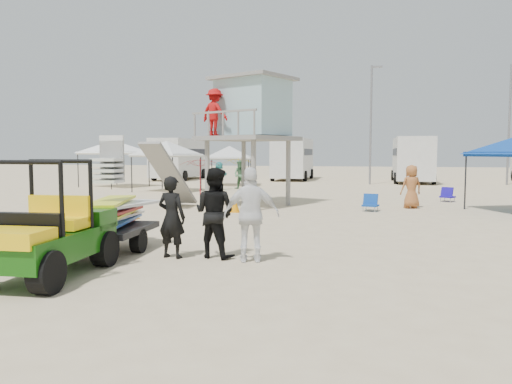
% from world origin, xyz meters
% --- Properties ---
extents(ground, '(140.00, 140.00, 0.00)m').
position_xyz_m(ground, '(0.00, 0.00, 0.00)').
color(ground, beige).
rests_on(ground, ground).
extents(utility_cart, '(1.49, 2.74, 2.03)m').
position_xyz_m(utility_cart, '(-2.52, -0.33, 0.95)').
color(utility_cart, '#114B0B').
rests_on(utility_cart, ground).
extents(surf_trailer, '(1.49, 2.59, 2.25)m').
position_xyz_m(surf_trailer, '(-2.51, 2.01, 0.92)').
color(surf_trailer, black).
rests_on(surf_trailer, ground).
extents(man_left, '(0.68, 0.51, 1.70)m').
position_xyz_m(man_left, '(-1.00, 1.71, 0.85)').
color(man_left, black).
rests_on(man_left, ground).
extents(man_mid, '(1.06, 0.91, 1.87)m').
position_xyz_m(man_mid, '(-0.15, 1.96, 0.94)').
color(man_mid, black).
rests_on(man_mid, ground).
extents(man_right, '(1.19, 0.73, 1.90)m').
position_xyz_m(man_right, '(0.70, 1.71, 0.95)').
color(man_right, white).
rests_on(man_right, ground).
extents(lifeguard_tower, '(4.22, 4.22, 5.10)m').
position_xyz_m(lifeguard_tower, '(-1.92, 11.87, 3.80)').
color(lifeguard_tower, gray).
rests_on(lifeguard_tower, ground).
extents(canopy_white_a, '(3.48, 3.48, 3.22)m').
position_xyz_m(canopy_white_a, '(-8.10, 18.23, 2.67)').
color(canopy_white_a, black).
rests_on(canopy_white_a, ground).
extents(canopy_white_b, '(4.15, 4.15, 3.34)m').
position_xyz_m(canopy_white_b, '(-12.81, 20.87, 2.79)').
color(canopy_white_b, black).
rests_on(canopy_white_b, ground).
extents(canopy_white_c, '(3.31, 3.31, 3.00)m').
position_xyz_m(canopy_white_c, '(-6.03, 23.73, 2.45)').
color(canopy_white_c, black).
rests_on(canopy_white_c, ground).
extents(umbrella_a, '(2.47, 2.50, 1.91)m').
position_xyz_m(umbrella_a, '(-5.41, 16.06, 0.96)').
color(umbrella_a, '#AC1217').
rests_on(umbrella_a, ground).
extents(umbrella_b, '(2.88, 2.89, 1.87)m').
position_xyz_m(umbrella_b, '(-4.91, 21.88, 0.93)').
color(umbrella_b, yellow).
rests_on(umbrella_b, ground).
extents(cone_near, '(0.34, 0.34, 0.50)m').
position_xyz_m(cone_near, '(-4.56, 7.06, 0.25)').
color(cone_near, orange).
rests_on(cone_near, ground).
extents(cone_far, '(0.34, 0.34, 0.50)m').
position_xyz_m(cone_far, '(-1.79, 9.60, 0.25)').
color(cone_far, orange).
rests_on(cone_far, ground).
extents(beach_chair_a, '(0.59, 0.63, 0.64)m').
position_xyz_m(beach_chair_a, '(-5.17, 12.03, 0.31)').
color(beach_chair_a, '#0F25A7').
rests_on(beach_chair_a, ground).
extents(beach_chair_b, '(0.66, 0.71, 0.64)m').
position_xyz_m(beach_chair_b, '(3.03, 11.10, 0.31)').
color(beach_chair_b, '#0D3C97').
rests_on(beach_chair_b, ground).
extents(beach_chair_c, '(0.73, 0.82, 0.64)m').
position_xyz_m(beach_chair_c, '(6.36, 15.51, 0.31)').
color(beach_chair_c, '#1B0E99').
rests_on(beach_chair_c, ground).
extents(rv_far_left, '(2.64, 6.80, 3.25)m').
position_xyz_m(rv_far_left, '(-12.00, 29.99, 1.80)').
color(rv_far_left, silver).
rests_on(rv_far_left, ground).
extents(rv_mid_left, '(2.65, 6.50, 3.25)m').
position_xyz_m(rv_mid_left, '(-3.00, 31.49, 1.80)').
color(rv_mid_left, silver).
rests_on(rv_mid_left, ground).
extents(rv_mid_right, '(2.64, 7.00, 3.25)m').
position_xyz_m(rv_mid_right, '(6.00, 29.99, 1.80)').
color(rv_mid_right, silver).
rests_on(rv_mid_right, ground).
extents(light_pole_left, '(0.14, 0.14, 8.00)m').
position_xyz_m(light_pole_left, '(3.00, 27.00, 4.00)').
color(light_pole_left, slate).
rests_on(light_pole_left, ground).
extents(light_pole_right, '(0.14, 0.14, 8.00)m').
position_xyz_m(light_pole_right, '(12.00, 28.50, 4.00)').
color(light_pole_right, slate).
rests_on(light_pole_right, ground).
extents(distant_beachgoers, '(11.19, 9.09, 1.70)m').
position_xyz_m(distant_beachgoers, '(-2.54, 18.11, 0.84)').
color(distant_beachgoers, '#497A4F').
rests_on(distant_beachgoers, ground).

